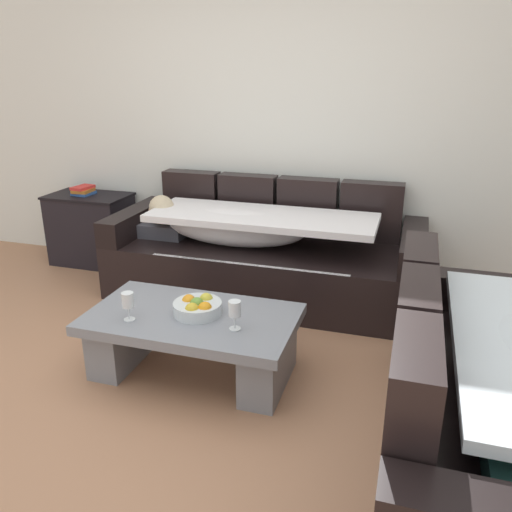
% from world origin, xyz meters
% --- Properties ---
extents(ground_plane, '(14.00, 14.00, 0.00)m').
position_xyz_m(ground_plane, '(0.00, 0.00, 0.00)').
color(ground_plane, '#AE7857').
extents(back_wall, '(9.00, 0.10, 2.70)m').
position_xyz_m(back_wall, '(0.00, 2.15, 1.35)').
color(back_wall, white).
rests_on(back_wall, ground_plane).
extents(couch_along_wall, '(2.39, 0.92, 0.88)m').
position_xyz_m(couch_along_wall, '(0.13, 1.62, 0.33)').
color(couch_along_wall, black).
rests_on(couch_along_wall, ground_plane).
extents(couch_near_window, '(0.92, 1.89, 0.88)m').
position_xyz_m(couch_near_window, '(1.66, 0.01, 0.34)').
color(couch_near_window, black).
rests_on(couch_near_window, ground_plane).
extents(coffee_table, '(1.20, 0.68, 0.38)m').
position_xyz_m(coffee_table, '(0.09, 0.40, 0.24)').
color(coffee_table, gray).
rests_on(coffee_table, ground_plane).
extents(fruit_bowl, '(0.28, 0.28, 0.10)m').
position_xyz_m(fruit_bowl, '(0.12, 0.42, 0.42)').
color(fruit_bowl, silver).
rests_on(fruit_bowl, coffee_table).
extents(wine_glass_near_left, '(0.07, 0.07, 0.17)m').
position_xyz_m(wine_glass_near_left, '(-0.22, 0.23, 0.50)').
color(wine_glass_near_left, silver).
rests_on(wine_glass_near_left, coffee_table).
extents(wine_glass_near_right, '(0.07, 0.07, 0.17)m').
position_xyz_m(wine_glass_near_right, '(0.39, 0.30, 0.50)').
color(wine_glass_near_right, silver).
rests_on(wine_glass_near_right, coffee_table).
extents(side_cabinet, '(0.72, 0.44, 0.64)m').
position_xyz_m(side_cabinet, '(-1.55, 1.85, 0.32)').
color(side_cabinet, black).
rests_on(side_cabinet, ground_plane).
extents(book_stack_on_cabinet, '(0.17, 0.21, 0.07)m').
position_xyz_m(book_stack_on_cabinet, '(-1.59, 1.85, 0.68)').
color(book_stack_on_cabinet, '#2D569E').
rests_on(book_stack_on_cabinet, side_cabinet).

